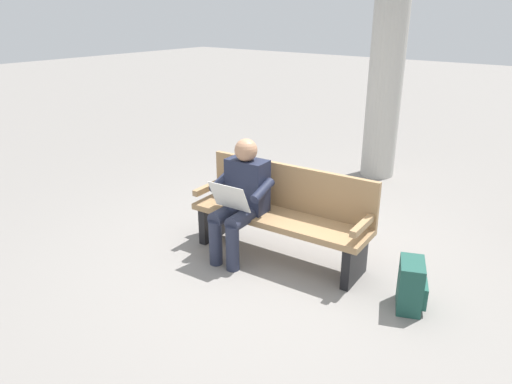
{
  "coord_description": "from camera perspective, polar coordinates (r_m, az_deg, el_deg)",
  "views": [
    {
      "loc": [
        -2.39,
        3.48,
        2.32
      ],
      "look_at": [
        0.16,
        0.15,
        0.7
      ],
      "focal_mm": 33.47,
      "sensor_mm": 36.0,
      "label": 1
    }
  ],
  "objects": [
    {
      "name": "backpack",
      "position": [
        4.16,
        18.04,
        -10.59
      ],
      "size": [
        0.32,
        0.37,
        0.42
      ],
      "rotation": [
        0.0,
        0.0,
        1.96
      ],
      "color": "#1E4C42",
      "rests_on": "ground"
    },
    {
      "name": "ground_plane",
      "position": [
        4.82,
        2.66,
        -7.71
      ],
      "size": [
        40.0,
        40.0,
        0.0
      ],
      "primitive_type": "plane",
      "color": "gray"
    },
    {
      "name": "person_seated",
      "position": [
        4.59,
        -1.82,
        -0.53
      ],
      "size": [
        0.59,
        0.59,
        1.18
      ],
      "rotation": [
        0.0,
        0.0,
        0.07
      ],
      "color": "#1E2338",
      "rests_on": "ground"
    },
    {
      "name": "bench_near",
      "position": [
        4.67,
        3.2,
        -2.41
      ],
      "size": [
        1.83,
        0.61,
        0.9
      ],
      "rotation": [
        0.0,
        0.0,
        0.07
      ],
      "color": "#9E7A51",
      "rests_on": "ground"
    },
    {
      "name": "support_pillar",
      "position": [
        7.0,
        15.69,
        17.51
      ],
      "size": [
        0.48,
        0.48,
        3.94
      ],
      "primitive_type": "cylinder",
      "color": "#B2AFA8",
      "rests_on": "ground"
    }
  ]
}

